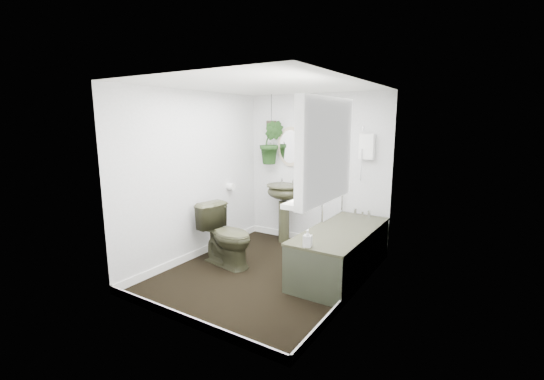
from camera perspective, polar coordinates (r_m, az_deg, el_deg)
The scene contains 22 objects.
floor at distance 4.73m, azimuth -0.99°, elevation -13.00°, with size 2.30×2.80×0.02m, color black.
ceiling at distance 4.35m, azimuth -1.10°, elevation 16.21°, with size 2.30×2.80×0.02m, color white.
wall_back at distance 5.61m, azimuth 6.89°, elevation 3.06°, with size 2.30×0.02×2.30m, color silver.
wall_front at distance 3.33m, azimuth -14.50°, elevation -2.60°, with size 2.30×0.02×2.30m, color silver.
wall_left at distance 5.11m, azimuth -11.98°, elevation 2.14°, with size 0.02×2.80×2.30m, color silver.
wall_right at distance 3.89m, azimuth 13.39°, elevation -0.63°, with size 0.02×2.80×2.30m, color silver.
skirting at distance 4.71m, azimuth -1.00°, elevation -12.34°, with size 2.30×2.80×0.10m, color white.
bathtub at distance 4.69m, azimuth 10.74°, elevation -9.45°, with size 0.72×1.72×0.58m, color #333421, non-canonical shape.
bath_screen at distance 5.02m, azimuth 9.71°, elevation 3.57°, with size 0.04×0.72×1.40m, color silver, non-canonical shape.
shower_box at distance 5.21m, azimuth 14.67°, elevation 6.61°, with size 0.20×0.10×0.35m, color white.
oval_mirror at distance 5.74m, azimuth 2.90°, elevation 6.81°, with size 0.46×0.03×0.62m, color tan.
wall_sconce at distance 5.94m, azimuth -0.53°, elevation 6.00°, with size 0.04×0.04×0.22m, color black.
toilet_roll_holder at distance 5.63m, azimuth -6.49°, elevation 0.52°, with size 0.11×0.11×0.11m, color white.
window_recess at distance 3.20m, azimuth 8.47°, elevation 6.17°, with size 0.08×1.00×0.90m, color white.
window_sill at distance 3.29m, azimuth 7.15°, elevation -1.08°, with size 0.18×1.00×0.04m, color white.
window_blinds at distance 3.22m, azimuth 7.73°, elevation 6.21°, with size 0.01×0.86×0.76m, color white.
toilet at distance 4.90m, azimuth -7.13°, elevation -7.05°, with size 0.45×0.80×0.81m, color #333421.
pedestal_sink at distance 5.74m, azimuth 1.89°, elevation -3.65°, with size 0.55×0.47×0.93m, color #333421, non-canonical shape.
sill_plant at distance 3.30m, azimuth 6.57°, elevation 1.62°, with size 0.23×0.20×0.26m, color black.
hanging_plant at distance 5.76m, azimuth -0.09°, elevation 7.45°, with size 0.37×0.30×0.68m, color black.
soap_bottle at distance 3.91m, azimuth 5.61°, elevation -7.53°, with size 0.08×0.09×0.19m, color black.
hanging_pot at distance 5.75m, azimuth -0.09°, elevation 10.24°, with size 0.16×0.16×0.12m, color #322C1F.
Camera 1 is at (2.38, -3.62, 1.91)m, focal length 24.00 mm.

